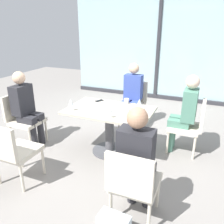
{
  "coord_description": "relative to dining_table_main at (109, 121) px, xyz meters",
  "views": [
    {
      "loc": [
        1.33,
        -3.01,
        1.95
      ],
      "look_at": [
        0.0,
        0.1,
        0.65
      ],
      "focal_mm": 36.9,
      "sensor_mm": 36.0,
      "label": 1
    }
  ],
  "objects": [
    {
      "name": "window_wall_backdrop",
      "position": [
        0.0,
        3.2,
        0.67
      ],
      "size": [
        4.75,
        0.1,
        2.7
      ],
      "color": "#99B7BC",
      "rests_on": "ground_plane"
    },
    {
      "name": "wine_glass_3",
      "position": [
        0.14,
        -0.31,
        0.32
      ],
      "size": [
        0.07,
        0.07,
        0.18
      ],
      "color": "silver",
      "rests_on": "dining_table_main"
    },
    {
      "name": "person_far_right",
      "position": [
        1.06,
        0.48,
        0.16
      ],
      "size": [
        0.39,
        0.34,
        1.26
      ],
      "color": "#4C7F6B",
      "rests_on": "ground_plane"
    },
    {
      "name": "ground_plane",
      "position": [
        0.0,
        0.0,
        -0.54
      ],
      "size": [
        12.0,
        12.0,
        0.0
      ],
      "primitive_type": "plane",
      "color": "gray"
    },
    {
      "name": "chair_front_left",
      "position": [
        -0.79,
        -1.21,
        -0.05
      ],
      "size": [
        0.46,
        0.5,
        0.87
      ],
      "color": "beige",
      "rests_on": "ground_plane"
    },
    {
      "name": "chair_far_right",
      "position": [
        1.17,
        0.48,
        -0.05
      ],
      "size": [
        0.5,
        0.46,
        0.87
      ],
      "color": "beige",
      "rests_on": "ground_plane"
    },
    {
      "name": "chair_near_window",
      "position": [
        0.0,
        1.21,
        -0.05
      ],
      "size": [
        0.46,
        0.51,
        0.87
      ],
      "color": "beige",
      "rests_on": "ground_plane"
    },
    {
      "name": "cell_phone_on_table",
      "position": [
        -0.32,
        0.31,
        0.19
      ],
      "size": [
        0.13,
        0.16,
        0.01
      ],
      "primitive_type": "cube",
      "rotation": [
        0.0,
        0.0,
        -0.47
      ],
      "color": "black",
      "rests_on": "dining_table_main"
    },
    {
      "name": "person_near_window",
      "position": [
        -0.0,
        1.1,
        0.16
      ],
      "size": [
        0.34,
        0.39,
        1.26
      ],
      "color": "#384C9E",
      "rests_on": "ground_plane"
    },
    {
      "name": "coffee_cup",
      "position": [
        0.15,
        0.34,
        0.23
      ],
      "size": [
        0.08,
        0.08,
        0.09
      ],
      "primitive_type": "cylinder",
      "color": "white",
      "rests_on": "dining_table_main"
    },
    {
      "name": "wine_glass_2",
      "position": [
        -0.5,
        -0.28,
        0.32
      ],
      "size": [
        0.07,
        0.07,
        0.18
      ],
      "color": "silver",
      "rests_on": "dining_table_main"
    },
    {
      "name": "chair_front_right",
      "position": [
        0.79,
        -1.21,
        -0.05
      ],
      "size": [
        0.46,
        0.5,
        0.87
      ],
      "color": "beige",
      "rests_on": "ground_plane"
    },
    {
      "name": "wine_glass_1",
      "position": [
        0.38,
        -0.22,
        0.32
      ],
      "size": [
        0.07,
        0.07,
        0.18
      ],
      "color": "silver",
      "rests_on": "dining_table_main"
    },
    {
      "name": "chair_side_end",
      "position": [
        -1.46,
        -0.32,
        -0.05
      ],
      "size": [
        0.5,
        0.46,
        0.87
      ],
      "color": "beige",
      "rests_on": "ground_plane"
    },
    {
      "name": "person_side_end",
      "position": [
        -1.35,
        -0.32,
        0.16
      ],
      "size": [
        0.39,
        0.34,
        1.26
      ],
      "color": "#28282D",
      "rests_on": "ground_plane"
    },
    {
      "name": "person_front_right",
      "position": [
        0.79,
        -1.1,
        0.16
      ],
      "size": [
        0.34,
        0.39,
        1.26
      ],
      "color": "#28282D",
      "rests_on": "ground_plane"
    },
    {
      "name": "dining_table_main",
      "position": [
        0.0,
        0.0,
        0.0
      ],
      "size": [
        1.3,
        0.83,
        0.73
      ],
      "color": "#BCB29E",
      "rests_on": "ground_plane"
    },
    {
      "name": "wine_glass_0",
      "position": [
        0.43,
        0.13,
        0.32
      ],
      "size": [
        0.07,
        0.07,
        0.18
      ],
      "color": "silver",
      "rests_on": "dining_table_main"
    }
  ]
}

